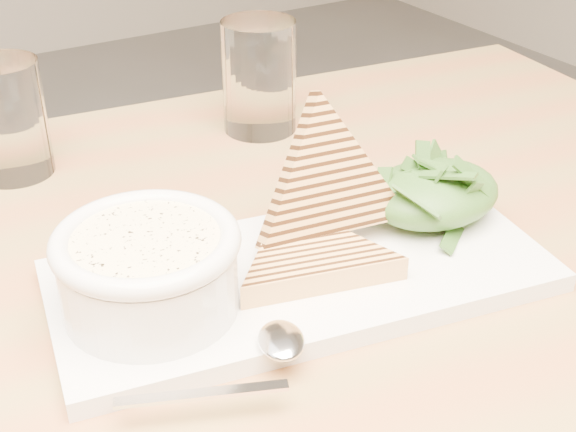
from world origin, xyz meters
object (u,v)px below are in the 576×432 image
soup_bowl (150,279)px  platter (302,276)px  table_top (199,315)px  glass_near (7,119)px  glass_far (259,77)px

soup_bowl → platter: bearing=-6.0°
table_top → glass_near: (-0.06, 0.27, 0.08)m
glass_near → glass_far: 0.25m
table_top → glass_near: bearing=102.7°
table_top → glass_near: size_ratio=10.32×
platter → glass_far: 0.30m
glass_near → platter: bearing=-65.9°
glass_near → glass_far: (0.25, -0.03, 0.00)m
soup_bowl → glass_far: bearing=47.7°
glass_far → table_top: bearing=-128.6°
table_top → glass_near: 0.29m
platter → glass_near: size_ratio=3.37×
platter → soup_bowl: size_ratio=3.08×
platter → glass_far: glass_far is taller
platter → soup_bowl: bearing=174.0°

